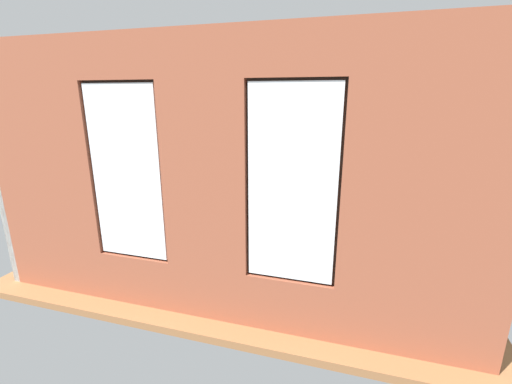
# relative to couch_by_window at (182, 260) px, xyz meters

# --- Properties ---
(ground_plane) EXTENTS (6.85, 6.30, 0.10)m
(ground_plane) POSITION_rel_couch_by_window_xyz_m (-0.73, -2.12, -0.38)
(ground_plane) COLOR #99663D
(brick_wall_with_windows) EXTENTS (6.25, 0.30, 3.32)m
(brick_wall_with_windows) POSITION_rel_couch_by_window_xyz_m (-0.73, 0.65, 1.30)
(brick_wall_with_windows) COLOR #9E5138
(brick_wall_with_windows) RESTS_ON ground_plane
(white_wall_right) EXTENTS (0.10, 5.30, 3.32)m
(white_wall_right) POSITION_rel_couch_by_window_xyz_m (2.35, -1.92, 1.33)
(white_wall_right) COLOR silver
(white_wall_right) RESTS_ON ground_plane
(couch_by_window) EXTENTS (1.81, 0.87, 0.80)m
(couch_by_window) POSITION_rel_couch_by_window_xyz_m (0.00, 0.00, 0.00)
(couch_by_window) COLOR black
(couch_by_window) RESTS_ON ground_plane
(couch_left) EXTENTS (0.90, 1.78, 0.80)m
(couch_left) POSITION_rel_couch_by_window_xyz_m (-3.15, -1.33, 0.00)
(couch_left) COLOR black
(couch_left) RESTS_ON ground_plane
(coffee_table) EXTENTS (1.35, 0.70, 0.42)m
(coffee_table) POSITION_rel_couch_by_window_xyz_m (-0.37, -2.46, 0.04)
(coffee_table) COLOR olive
(coffee_table) RESTS_ON ground_plane
(cup_ceramic) EXTENTS (0.09, 0.09, 0.11)m
(cup_ceramic) POSITION_rel_couch_by_window_xyz_m (0.03, -2.35, 0.14)
(cup_ceramic) COLOR #33567F
(cup_ceramic) RESTS_ON coffee_table
(table_plant_small) EXTENTS (0.13, 0.13, 0.21)m
(table_plant_small) POSITION_rel_couch_by_window_xyz_m (-0.20, -2.54, 0.20)
(table_plant_small) COLOR brown
(table_plant_small) RESTS_ON coffee_table
(remote_black) EXTENTS (0.10, 0.18, 0.02)m
(remote_black) POSITION_rel_couch_by_window_xyz_m (-0.47, -2.35, 0.10)
(remote_black) COLOR black
(remote_black) RESTS_ON coffee_table
(media_console) EXTENTS (0.96, 0.42, 0.54)m
(media_console) POSITION_rel_couch_by_window_xyz_m (2.05, -2.38, -0.06)
(media_console) COLOR black
(media_console) RESTS_ON ground_plane
(tv_flatscreen) EXTENTS (1.16, 0.20, 0.78)m
(tv_flatscreen) POSITION_rel_couch_by_window_xyz_m (2.05, -2.39, 0.60)
(tv_flatscreen) COLOR black
(tv_flatscreen) RESTS_ON media_console
(papasan_chair) EXTENTS (1.13, 1.13, 0.70)m
(papasan_chair) POSITION_rel_couch_by_window_xyz_m (0.11, -3.79, 0.12)
(papasan_chair) COLOR olive
(papasan_chair) RESTS_ON ground_plane
(potted_plant_foreground_right) EXTENTS (0.60, 0.60, 0.85)m
(potted_plant_foreground_right) POSITION_rel_couch_by_window_xyz_m (1.75, -4.22, 0.26)
(potted_plant_foreground_right) COLOR gray
(potted_plant_foreground_right) RESTS_ON ground_plane
(potted_plant_corner_far_left) EXTENTS (0.99, 0.89, 1.28)m
(potted_plant_corner_far_left) POSITION_rel_couch_by_window_xyz_m (-3.30, 0.10, 0.45)
(potted_plant_corner_far_left) COLOR #9E5638
(potted_plant_corner_far_left) RESTS_ON ground_plane
(potted_plant_between_couches) EXTENTS (1.10, 1.05, 1.51)m
(potted_plant_between_couches) POSITION_rel_couch_by_window_xyz_m (-1.37, -0.04, 0.62)
(potted_plant_between_couches) COLOR #47423D
(potted_plant_between_couches) RESTS_ON ground_plane
(potted_plant_mid_room_small) EXTENTS (0.28, 0.28, 0.48)m
(potted_plant_mid_room_small) POSITION_rel_couch_by_window_xyz_m (-1.63, -3.23, -0.02)
(potted_plant_mid_room_small) COLOR gray
(potted_plant_mid_room_small) RESTS_ON ground_plane
(potted_plant_corner_near_left) EXTENTS (0.79, 0.83, 1.33)m
(potted_plant_corner_near_left) POSITION_rel_couch_by_window_xyz_m (-3.30, -4.27, 0.42)
(potted_plant_corner_near_left) COLOR brown
(potted_plant_corner_near_left) RESTS_ON ground_plane
(potted_plant_near_tv) EXTENTS (0.95, 0.98, 1.23)m
(potted_plant_near_tv) POSITION_rel_couch_by_window_xyz_m (1.50, -1.46, 0.34)
(potted_plant_near_tv) COLOR #47423D
(potted_plant_near_tv) RESTS_ON ground_plane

